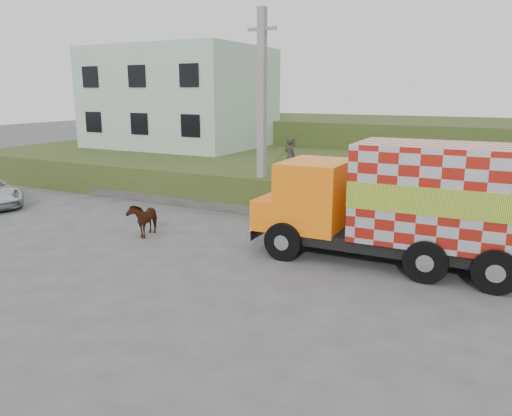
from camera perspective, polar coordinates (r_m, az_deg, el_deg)
The scene contains 9 objects.
ground at distance 16.20m, azimuth -3.63°, elevation -4.41°, with size 120.00×120.00×0.00m, color #474749.
embankment at distance 24.88m, azimuth 8.39°, elevation 3.48°, with size 40.00×12.00×1.50m, color #284F1A.
embankment_far at distance 36.24m, azimuth 14.83°, elevation 7.41°, with size 40.00×12.00×3.00m, color #284F1A.
retaining_strip at distance 20.62m, azimuth -2.34°, elevation 0.04°, with size 16.00×0.50×0.40m, color #595651.
building at distance 32.38m, azimuth -8.58°, elevation 12.38°, with size 10.00×8.00×6.00m, color #A9C6AE.
utility_pole at distance 19.97m, azimuth 0.67°, elevation 10.85°, with size 1.20×0.30×8.00m.
cargo_truck at distance 14.74m, azimuth 16.58°, elevation 0.57°, with size 7.94×2.89×3.52m.
cow at distance 17.72m, azimuth -12.72°, elevation -1.15°, with size 0.65×1.42×1.20m, color black.
pedestrian at distance 20.77m, azimuth 3.91°, elevation 5.91°, with size 0.56×0.37×1.53m, color #2E2B29.
Camera 1 is at (8.07, -13.17, 4.91)m, focal length 35.00 mm.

